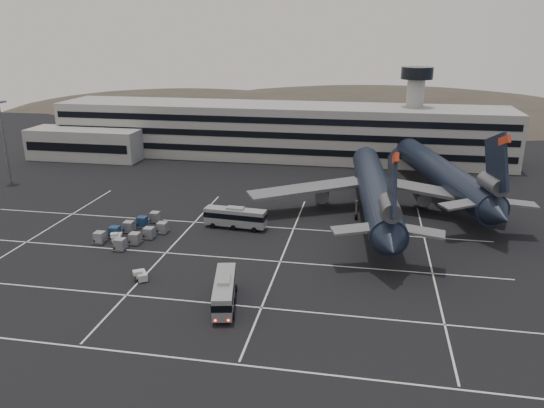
{
  "coord_description": "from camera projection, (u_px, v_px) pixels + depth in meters",
  "views": [
    {
      "loc": [
        23.97,
        -67.35,
        33.01
      ],
      "look_at": [
        8.55,
        15.91,
        5.0
      ],
      "focal_mm": 35.0,
      "sensor_mm": 36.0,
      "label": 1
    }
  ],
  "objects": [
    {
      "name": "bus_near",
      "position": [
        224.0,
        290.0,
        66.09
      ],
      "size": [
        4.52,
        10.8,
        3.71
      ],
      "rotation": [
        0.0,
        0.0,
        0.2
      ],
      "color": "#919498",
      "rests_on": "ground"
    },
    {
      "name": "uld_cluster",
      "position": [
        135.0,
        231.0,
        88.69
      ],
      "size": [
        10.97,
        15.8,
        1.85
      ],
      "rotation": [
        0.0,
        0.0,
        -0.43
      ],
      "color": "#2D2D30",
      "rests_on": "ground"
    },
    {
      "name": "tug_b",
      "position": [
        141.0,
        275.0,
        73.15
      ],
      "size": [
        2.53,
        2.74,
        1.52
      ],
      "rotation": [
        0.0,
        0.0,
        0.62
      ],
      "color": "beige",
      "rests_on": "ground"
    },
    {
      "name": "lightpole_left",
      "position": [
        3.0,
        131.0,
        115.86
      ],
      "size": [
        2.4,
        2.4,
        18.28
      ],
      "color": "slate",
      "rests_on": "ground"
    },
    {
      "name": "trijet_far",
      "position": [
        442.0,
        173.0,
        107.03
      ],
      "size": [
        22.43,
        57.09,
        18.08
      ],
      "rotation": [
        0.0,
        0.0,
        0.24
      ],
      "color": "black",
      "rests_on": "ground"
    },
    {
      "name": "terminal",
      "position": [
        267.0,
        131.0,
        142.14
      ],
      "size": [
        125.0,
        26.0,
        24.0
      ],
      "color": "gray",
      "rests_on": "ground"
    },
    {
      "name": "hills",
      "position": [
        355.0,
        135.0,
        236.77
      ],
      "size": [
        352.0,
        180.0,
        44.0
      ],
      "color": "#38332B",
      "rests_on": "ground"
    },
    {
      "name": "lane_markings",
      "position": [
        202.0,
        265.0,
        77.9
      ],
      "size": [
        90.0,
        55.62,
        0.01
      ],
      "color": "silver",
      "rests_on": "ground"
    },
    {
      "name": "trijet_main",
      "position": [
        375.0,
        190.0,
        96.02
      ],
      "size": [
        47.29,
        57.69,
        18.08
      ],
      "rotation": [
        0.0,
        0.0,
        0.08
      ],
      "color": "black",
      "rests_on": "ground"
    },
    {
      "name": "bus_far",
      "position": [
        235.0,
        217.0,
        91.8
      ],
      "size": [
        11.02,
        3.51,
        3.83
      ],
      "rotation": [
        0.0,
        0.0,
        1.48
      ],
      "color": "#919498",
      "rests_on": "ground"
    },
    {
      "name": "tug_a",
      "position": [
        117.0,
        237.0,
        86.52
      ],
      "size": [
        1.99,
        2.65,
        1.53
      ],
      "rotation": [
        0.0,
        0.0,
        0.25
      ],
      "color": "beige",
      "rests_on": "ground"
    },
    {
      "name": "ground",
      "position": [
        195.0,
        267.0,
        77.39
      ],
      "size": [
        260.0,
        260.0,
        0.0
      ],
      "primitive_type": "plane",
      "color": "black",
      "rests_on": "ground"
    }
  ]
}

